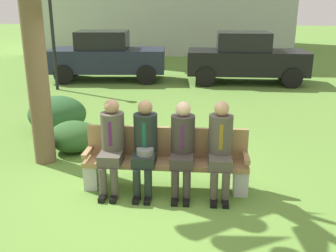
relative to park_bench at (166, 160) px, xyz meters
The scene contains 11 objects.
ground_plane 0.55m from the park_bench, 159.77° to the right, with size 80.00×80.00×0.00m, color #5B8635.
park_bench is the anchor object (origin of this frame).
seated_man_leftmost 0.84m from the park_bench, behind, with size 0.34×0.72×1.35m.
seated_man_centerleft 0.44m from the park_bench, 155.39° to the right, with size 0.34×0.72×1.34m.
seated_man_centerright 0.41m from the park_bench, 27.28° to the right, with size 0.34×0.72×1.33m.
seated_man_rightmost 0.85m from the park_bench, ahead, with size 0.34×0.72×1.35m.
shrub_near_bench 3.48m from the park_bench, 136.65° to the left, with size 1.21×1.11×0.76m, color #29562A.
shrub_mid_lawn 2.25m from the park_bench, 144.50° to the left, with size 0.91×0.83×0.57m, color #2C5526.
parked_car_near 8.49m from the park_bench, 109.28° to the left, with size 4.01×1.96×1.68m.
parked_car_far 8.21m from the park_bench, 76.40° to the left, with size 3.91×1.72×1.68m.
street_lamp 7.71m from the park_bench, 122.26° to the left, with size 0.24×0.24×3.32m.
Camera 1 is at (0.82, -5.16, 2.68)m, focal length 41.76 mm.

